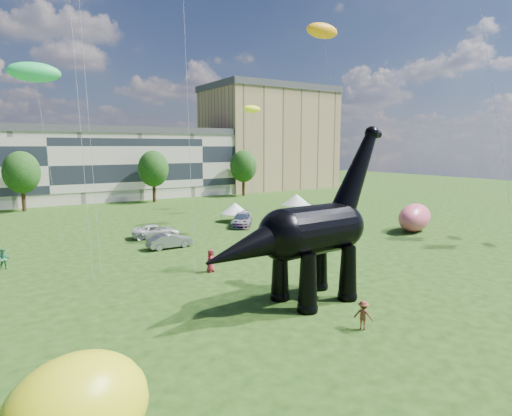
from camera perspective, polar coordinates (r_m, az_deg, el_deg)
ground at (r=26.69m, az=8.36°, el=-12.89°), size 220.00×220.00×0.00m
terrace_row at (r=81.33m, az=-26.39°, el=4.83°), size 78.00×11.00×12.00m
apartment_block at (r=101.01m, az=1.72°, el=9.00°), size 28.00×18.00×22.00m
tree_mid_left at (r=72.03m, az=-28.82°, el=4.58°), size 5.20×5.20×9.44m
tree_mid_right at (r=75.91m, az=-13.54°, el=5.49°), size 5.20×5.20×9.44m
tree_far_right at (r=83.44m, az=-1.69°, el=5.94°), size 5.20×5.20×9.44m
dinosaur_sculpture at (r=26.27m, az=6.90°, el=-3.47°), size 13.90×4.05×11.34m
car_grey at (r=41.50m, az=-11.44°, el=-4.30°), size 4.31×1.59×1.41m
car_white at (r=46.48m, az=-13.21°, el=-3.04°), size 5.29×3.24×1.37m
car_dark at (r=51.74m, az=-1.89°, el=-1.57°), size 5.02×5.76×1.59m
gazebo_near at (r=54.92m, az=-2.83°, el=-0.04°), size 4.36×4.36×2.44m
gazebo_far at (r=62.28m, az=5.39°, el=1.14°), size 4.88×4.88×2.79m
inflatable_pink at (r=51.87m, az=20.39°, el=-1.19°), size 7.00×5.23×3.14m
inflatable_yellow at (r=15.13m, az=-22.70°, el=-23.73°), size 5.19×4.47×3.43m
visitors at (r=36.54m, az=-10.06°, el=-5.72°), size 53.94×37.26×1.86m
kites at (r=47.56m, az=-22.30°, el=20.48°), size 67.79×39.40×27.37m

